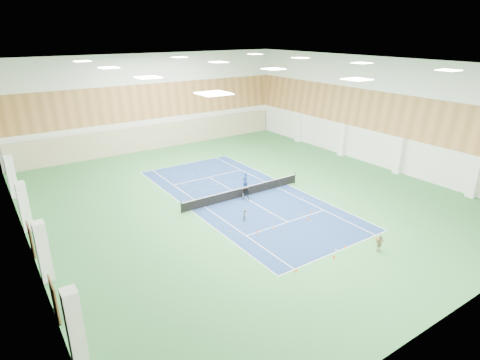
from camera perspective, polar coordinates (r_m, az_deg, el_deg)
name	(u,v)px	position (r m, az deg, el deg)	size (l,w,h in m)	color
ground	(243,197)	(37.62, 0.44, -2.40)	(40.00, 40.00, 0.00)	#31733A
room_shell	(243,134)	(35.70, 0.47, 6.50)	(36.00, 40.00, 12.00)	white
wood_cladding	(243,112)	(35.26, 0.48, 9.65)	(36.00, 40.00, 8.00)	#B67943
ceiling_light_grid	(243,65)	(34.72, 0.50, 16.01)	(21.40, 25.40, 0.06)	white
court_surface	(243,197)	(37.62, 0.44, -2.39)	(10.97, 23.77, 0.01)	navy
tennis_balls_scatter	(243,196)	(37.61, 0.44, -2.33)	(10.57, 22.77, 0.07)	yellow
tennis_net	(243,191)	(37.41, 0.44, -1.62)	(12.80, 0.10, 1.10)	black
back_curtain	(157,136)	(53.71, -11.68, 6.10)	(35.40, 0.16, 3.20)	#C6B793
door_left_a	(54,300)	(24.67, -24.93, -15.16)	(0.08, 1.80, 2.20)	#593319
door_left_b	(31,239)	(31.62, -27.62, -7.47)	(0.08, 1.80, 2.20)	#593319
coach	(245,181)	(38.96, 0.72, -0.14)	(0.65, 0.43, 1.80)	navy
child_court	(245,215)	(32.97, 0.77, -4.97)	(0.47, 0.37, 0.97)	gray
child_apron	(379,243)	(30.14, 19.19, -8.50)	(0.75, 0.31, 1.29)	tan
ball_cart	(246,195)	(36.92, 0.80, -2.08)	(0.53, 0.53, 0.92)	black
cone_svc_a	(257,231)	(31.28, 2.43, -7.29)	(0.17, 0.17, 0.19)	#FF4C0D
cone_svc_b	(273,227)	(31.95, 4.78, -6.70)	(0.18, 0.18, 0.19)	#FF4C0D
cone_svc_c	(308,218)	(33.72, 9.68, -5.37)	(0.20, 0.20, 0.22)	#FF4D0D
cone_svc_d	(311,211)	(35.12, 10.09, -4.31)	(0.19, 0.19, 0.21)	#E0560B
cone_base_a	(296,270)	(26.86, 7.99, -12.59)	(0.20, 0.20, 0.22)	orange
cone_base_b	(334,256)	(28.73, 13.21, -10.54)	(0.23, 0.23, 0.25)	#F45F0C
cone_base_c	(345,246)	(30.21, 14.74, -9.09)	(0.18, 0.18, 0.20)	#FF580D
cone_base_d	(376,238)	(32.00, 18.83, -7.79)	(0.17, 0.17, 0.19)	#E6460C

